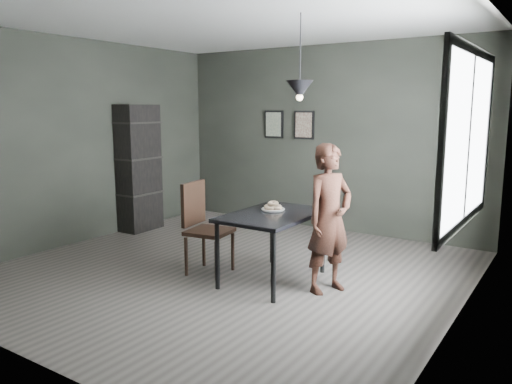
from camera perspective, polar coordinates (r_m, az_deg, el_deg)
The scene contains 13 objects.
ground at distance 5.87m, azimuth -3.16°, elevation -8.93°, with size 5.00×5.00×0.00m, color #34302D.
back_wall at distance 7.73m, azimuth 7.91°, elevation 6.07°, with size 5.00×0.10×2.80m, color black.
ceiling at distance 5.64m, azimuth -3.44°, elevation 19.12°, with size 5.00×5.00×0.02m.
window_assembly at distance 4.75m, azimuth 23.11°, elevation 5.63°, with size 0.04×1.96×1.56m.
cafe_table at distance 5.37m, azimuth 1.94°, elevation -3.25°, with size 0.80×1.20×0.75m.
white_plate at distance 5.49m, azimuth 1.96°, elevation -2.06°, with size 0.23×0.23×0.01m, color white.
donut_pile at distance 5.48m, azimuth 1.96°, elevation -1.68°, with size 0.23×0.23×0.10m.
woman at distance 5.10m, azimuth 8.36°, elevation -3.03°, with size 0.55×0.36×1.52m, color black.
wood_chair at distance 5.70m, azimuth -6.17°, elevation -3.36°, with size 0.51×0.51×1.04m.
shelf_unit at distance 7.81m, azimuth -13.24°, elevation 2.67°, with size 0.36×0.64×1.91m, color black.
pendant_lamp at distance 5.20m, azimuth 5.01°, elevation 11.62°, with size 0.28×0.28×0.86m.
framed_print_left at distance 8.12m, azimuth 2.06°, elevation 7.74°, with size 0.34×0.04×0.44m.
framed_print_right at distance 7.85m, azimuth 5.51°, elevation 7.63°, with size 0.34×0.04×0.44m.
Camera 1 is at (3.33, -4.46, 1.87)m, focal length 35.00 mm.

